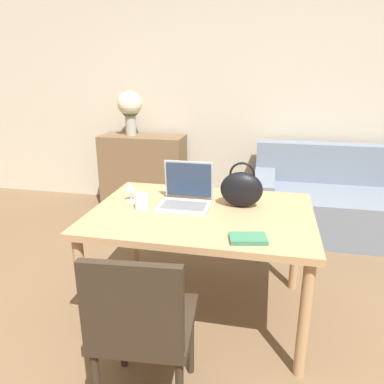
% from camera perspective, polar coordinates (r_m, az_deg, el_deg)
% --- Properties ---
extents(wall_back, '(10.00, 0.06, 2.70)m').
position_cam_1_polar(wall_back, '(4.24, 7.51, 15.51)').
color(wall_back, '#BCB29E').
rests_on(wall_back, ground_plane).
extents(dining_table, '(1.34, 0.97, 0.72)m').
position_cam_1_polar(dining_table, '(2.32, 1.46, -4.72)').
color(dining_table, '#A87F56').
rests_on(dining_table, ground_plane).
extents(chair, '(0.48, 0.48, 0.86)m').
position_cam_1_polar(chair, '(1.76, -7.70, -19.13)').
color(chair, '#2D2319').
rests_on(chair, ground_plane).
extents(couch, '(1.83, 0.91, 0.82)m').
position_cam_1_polar(couch, '(3.97, 22.62, -1.79)').
color(couch, slate).
rests_on(couch, ground_plane).
extents(sideboard, '(0.93, 0.40, 0.84)m').
position_cam_1_polar(sideboard, '(4.30, -7.36, 2.99)').
color(sideboard, brown).
rests_on(sideboard, ground_plane).
extents(laptop, '(0.32, 0.29, 0.27)m').
position_cam_1_polar(laptop, '(2.39, -0.88, -0.23)').
color(laptop, '#ADADB2').
rests_on(laptop, dining_table).
extents(drinking_glass, '(0.08, 0.08, 0.10)m').
position_cam_1_polar(drinking_glass, '(2.34, -7.72, -1.40)').
color(drinking_glass, silver).
rests_on(drinking_glass, dining_table).
extents(wine_glass, '(0.07, 0.07, 0.13)m').
position_cam_1_polar(wine_glass, '(2.47, -9.35, 0.56)').
color(wine_glass, silver).
rests_on(wine_glass, dining_table).
extents(handbag, '(0.26, 0.12, 0.29)m').
position_cam_1_polar(handbag, '(2.35, 7.55, 0.47)').
color(handbag, black).
rests_on(handbag, dining_table).
extents(flower_vase, '(0.27, 0.27, 0.48)m').
position_cam_1_polar(flower_vase, '(4.21, -9.45, 12.64)').
color(flower_vase, '#9E998E').
rests_on(flower_vase, sideboard).
extents(book, '(0.21, 0.16, 0.02)m').
position_cam_1_polar(book, '(1.93, 8.53, -7.02)').
color(book, '#336B4C').
rests_on(book, dining_table).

